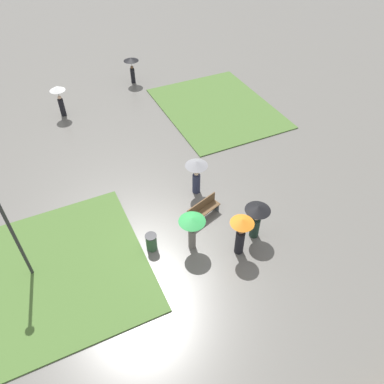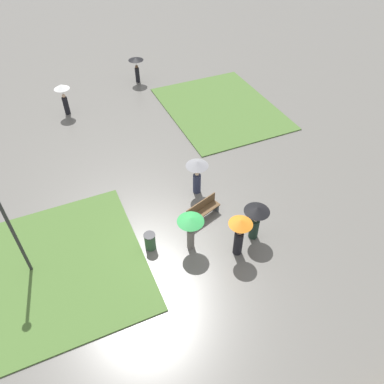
{
  "view_description": "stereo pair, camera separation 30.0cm",
  "coord_description": "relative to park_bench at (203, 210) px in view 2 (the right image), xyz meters",
  "views": [
    {
      "loc": [
        -4.03,
        -9.35,
        12.22
      ],
      "look_at": [
        1.13,
        1.45,
        0.98
      ],
      "focal_mm": 35.0,
      "sensor_mm": 36.0,
      "label": 1
    },
    {
      "loc": [
        -3.76,
        -9.48,
        12.22
      ],
      "look_at": [
        1.13,
        1.45,
        0.98
      ],
      "focal_mm": 35.0,
      "sensor_mm": 36.0,
      "label": 2
    }
  ],
  "objects": [
    {
      "name": "lawn_patch_near",
      "position": [
        -6.37,
        -0.19,
        -0.44
      ],
      "size": [
        6.61,
        6.89,
        0.06
      ],
      "color": "#4C7033",
      "rests_on": "ground_plane"
    },
    {
      "name": "lawn_patch_far",
      "position": [
        5.0,
        7.94,
        -0.44
      ],
      "size": [
        6.39,
        8.1,
        0.06
      ],
      "color": "#4C7033",
      "rests_on": "ground_plane"
    },
    {
      "name": "crowd_person_black",
      "position": [
        1.47,
        -1.87,
        0.72
      ],
      "size": [
        1.04,
        1.04,
        1.74
      ],
      "rotation": [
        0.0,
        0.0,
        1.75
      ],
      "color": "#1E3328",
      "rests_on": "ground_plane"
    },
    {
      "name": "lone_walker_far_path",
      "position": [
        -3.83,
        11.24,
        0.9
      ],
      "size": [
        0.9,
        0.9,
        1.93
      ],
      "rotation": [
        0.0,
        0.0,
        5.34
      ],
      "color": "black",
      "rests_on": "ground_plane"
    },
    {
      "name": "lone_walker_mid_plaza",
      "position": [
        1.41,
        13.47,
        0.84
      ],
      "size": [
        1.01,
        1.01,
        1.75
      ],
      "rotation": [
        0.0,
        0.0,
        4.87
      ],
      "color": "black",
      "rests_on": "ground_plane"
    },
    {
      "name": "crowd_person_green",
      "position": [
        -1.15,
        -1.31,
        0.83
      ],
      "size": [
        1.07,
        1.07,
        1.73
      ],
      "rotation": [
        0.0,
        0.0,
        1.88
      ],
      "color": "slate",
      "rests_on": "ground_plane"
    },
    {
      "name": "trash_bin",
      "position": [
        -2.67,
        -0.68,
        -0.07
      ],
      "size": [
        0.48,
        0.48,
        0.79
      ],
      "color": "#335638",
      "rests_on": "ground_plane"
    },
    {
      "name": "crowd_person_orange",
      "position": [
        0.45,
        -2.34,
        0.78
      ],
      "size": [
        0.94,
        0.94,
        1.91
      ],
      "rotation": [
        0.0,
        0.0,
        3.79
      ],
      "color": "black",
      "rests_on": "ground_plane"
    },
    {
      "name": "ground_plane",
      "position": [
        -1.32,
        -0.72,
        -0.47
      ],
      "size": [
        90.0,
        90.0,
        0.0
      ],
      "primitive_type": "plane",
      "color": "#66635E"
    },
    {
      "name": "crowd_person_grey",
      "position": [
        0.47,
        1.62,
        0.82
      ],
      "size": [
        1.04,
        1.04,
        1.83
      ],
      "rotation": [
        0.0,
        0.0,
        5.4
      ],
      "color": "#282D47",
      "rests_on": "ground_plane"
    },
    {
      "name": "park_bench",
      "position": [
        0.0,
        0.0,
        0.0
      ],
      "size": [
        1.72,
        0.92,
        0.9
      ],
      "rotation": [
        0.0,
        0.0,
        0.32
      ],
      "color": "brown",
      "rests_on": "ground_plane"
    },
    {
      "name": "lamp_post",
      "position": [
        -7.29,
        0.18,
        2.41
      ],
      "size": [
        0.32,
        0.32,
        4.48
      ],
      "color": "#2D2D30",
      "rests_on": "ground_plane"
    }
  ]
}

